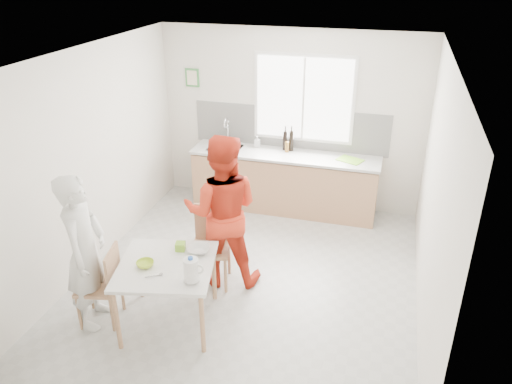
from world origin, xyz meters
TOP-DOWN VIEW (x-y plane):
  - ground at (0.00, 0.00)m, footprint 4.50×4.50m
  - room_shell at (0.00, 0.00)m, footprint 4.50×4.50m
  - window at (0.20, 2.23)m, footprint 1.50×0.06m
  - backsplash at (0.00, 2.24)m, footprint 3.00×0.02m
  - picture_frame at (-1.55, 2.23)m, footprint 0.22×0.03m
  - kitchen_counter at (-0.00, 1.95)m, footprint 2.84×0.64m
  - dining_table at (-0.59, -1.00)m, footprint 1.15×1.15m
  - chair_left at (-1.25, -1.14)m, footprint 0.49×0.49m
  - chair_far at (-0.42, -0.12)m, footprint 0.53×0.53m
  - person_white at (-1.40, -1.17)m, footprint 0.54×0.70m
  - person_red at (-0.29, -0.07)m, footprint 1.04×0.89m
  - bowl_green at (-0.77, -1.09)m, footprint 0.22×0.22m
  - bowl_white at (-0.35, -0.69)m, footprint 0.28×0.28m
  - milk_jug at (-0.21, -1.20)m, footprint 0.21×0.15m
  - green_box at (-0.55, -0.70)m, footprint 0.12×0.12m
  - spoon at (-0.62, -1.23)m, footprint 0.14×0.10m
  - cutting_board at (0.97, 1.95)m, footprint 0.42×0.37m
  - wine_bottle_a at (0.06, 2.10)m, footprint 0.07×0.07m
  - wine_bottle_b at (-0.04, 2.12)m, footprint 0.07×0.07m
  - jar_amber at (0.01, 2.03)m, footprint 0.06×0.06m
  - soap_bottle at (-0.48, 2.12)m, footprint 0.08×0.08m

SIDE VIEW (x-z plane):
  - ground at x=0.00m, z-range 0.00..0.00m
  - kitchen_counter at x=0.00m, z-range -0.27..1.10m
  - chair_left at x=-1.25m, z-range 0.05..0.94m
  - chair_far at x=-0.42m, z-range 0.05..1.02m
  - dining_table at x=-0.59m, z-range 0.30..1.04m
  - spoon at x=-0.62m, z-range 0.75..0.76m
  - bowl_green at x=-0.77m, z-range 0.75..0.80m
  - bowl_white at x=-0.35m, z-range 0.75..0.80m
  - green_box at x=-0.55m, z-range 0.75..0.84m
  - person_white at x=-1.40m, z-range 0.00..1.73m
  - milk_jug at x=-0.21m, z-range 0.76..1.02m
  - cutting_board at x=0.97m, z-range 0.92..0.93m
  - person_red at x=-0.29m, z-range 0.00..1.87m
  - jar_amber at x=0.01m, z-range 0.92..1.08m
  - soap_bottle at x=-0.48m, z-range 0.92..1.10m
  - wine_bottle_b at x=-0.04m, z-range 0.92..1.22m
  - wine_bottle_a at x=0.06m, z-range 0.92..1.24m
  - backsplash at x=0.00m, z-range 0.90..1.55m
  - room_shell at x=0.00m, z-range -0.61..3.89m
  - window at x=0.20m, z-range 1.05..2.35m
  - picture_frame at x=-1.55m, z-range 1.76..2.04m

